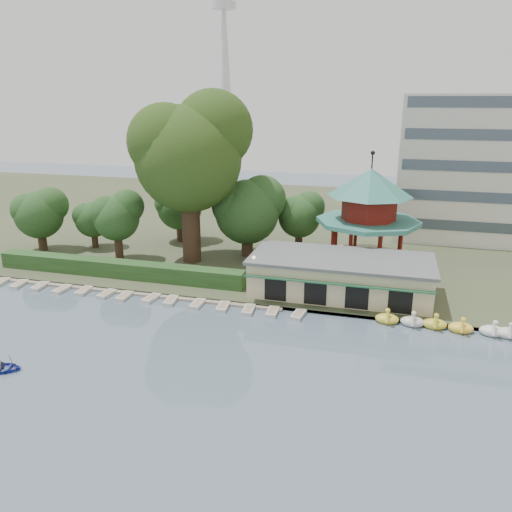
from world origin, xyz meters
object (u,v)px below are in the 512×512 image
at_px(pavilion, 369,208).
at_px(rowboat_with_passengers, 1,365).
at_px(boathouse, 341,275).
at_px(big_tree, 190,150).
at_px(dock, 128,291).

relative_size(pavilion, rowboat_with_passengers, 2.74).
distance_m(boathouse, rowboat_with_passengers, 31.95).
relative_size(boathouse, big_tree, 0.90).
height_order(pavilion, big_tree, big_tree).
bearing_deg(boathouse, dock, -167.76).
height_order(dock, boathouse, boathouse).
height_order(dock, rowboat_with_passengers, rowboat_with_passengers).
bearing_deg(boathouse, rowboat_with_passengers, -136.87).
height_order(dock, big_tree, big_tree).
bearing_deg(rowboat_with_passengers, boathouse, 43.13).
xyz_separation_m(dock, pavilion, (24.00, 14.80, 7.36)).
xyz_separation_m(pavilion, big_tree, (-20.83, -3.80, 6.58)).
height_order(pavilion, rowboat_with_passengers, pavilion).
distance_m(pavilion, big_tree, 22.17).
bearing_deg(rowboat_with_passengers, pavilion, 51.55).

